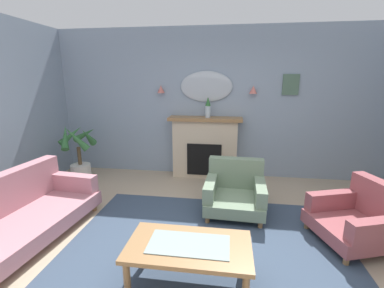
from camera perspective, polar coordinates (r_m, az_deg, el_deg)
The scene contains 14 objects.
floor at distance 3.08m, azimuth 3.04°, elevation -24.40°, with size 7.23×6.21×0.10m, color tan.
wall_back at distance 5.09m, azimuth 5.98°, elevation 8.59°, with size 7.23×0.10×2.77m, color #8C9EB2.
patterned_rug at distance 3.21m, azimuth 3.40°, elevation -21.40°, with size 3.20×2.40×0.01m, color #38475B.
fireplace at distance 5.03m, azimuth 2.79°, elevation -0.86°, with size 1.36×0.36×1.16m.
mantel_vase_left at distance 4.86m, azimuth 3.46°, elevation 7.97°, with size 0.10×0.10×0.37m.
wall_mirror at distance 5.01m, azimuth 3.10°, elevation 12.26°, with size 0.96×0.06×0.56m, color #B2BCC6.
wall_sconce_left at distance 5.10m, azimuth -6.71°, elevation 11.66°, with size 0.14×0.14×0.14m, color #D17066.
wall_sconce_right at distance 4.95m, azimuth 13.08°, elevation 11.33°, with size 0.14×0.14×0.14m, color #D17066.
framed_picture at distance 5.11m, azimuth 20.52°, elevation 11.90°, with size 0.28×0.03×0.36m, color #4C6B56.
coffee_table at distance 2.53m, azimuth -0.68°, elevation -21.88°, with size 1.10×0.60×0.45m.
floral_couch at distance 3.83m, azimuth -32.99°, elevation -12.21°, with size 1.02×1.79×0.76m.
armchair_beside_couch at distance 3.89m, azimuth 9.24°, elevation -9.80°, with size 0.85×0.85×0.71m.
armchair_in_corner at distance 3.71m, azimuth 32.61°, elevation -13.19°, with size 1.03×1.02×0.71m.
potted_plant_tall_palm at distance 5.27m, azimuth -23.16°, elevation -1.91°, with size 0.66×0.67×1.08m.
Camera 1 is at (0.19, -2.41, 1.87)m, focal length 24.74 mm.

